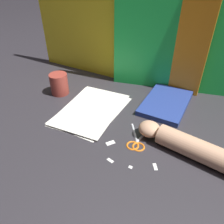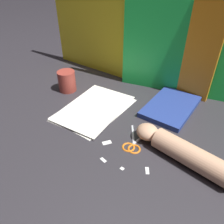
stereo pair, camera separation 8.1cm
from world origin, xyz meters
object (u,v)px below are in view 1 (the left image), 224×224
at_px(book_closed, 166,103).
at_px(mug, 59,84).
at_px(hand_forearm, 186,145).
at_px(scissors, 137,141).
at_px(paper_stack, 91,109).

distance_m(book_closed, mug, 0.49).
bearing_deg(book_closed, hand_forearm, -65.24).
height_order(scissors, mug, mug).
bearing_deg(paper_stack, mug, 161.34).
bearing_deg(scissors, book_closed, 81.53).
bearing_deg(hand_forearm, book_closed, 114.76).
bearing_deg(book_closed, scissors, -98.47).
distance_m(paper_stack, hand_forearm, 0.41).
height_order(paper_stack, scissors, scissors).
bearing_deg(hand_forearm, scissors, -174.47).
relative_size(book_closed, scissors, 1.92).
height_order(book_closed, hand_forearm, hand_forearm).
xyz_separation_m(hand_forearm, mug, (-0.60, 0.16, 0.01)).
bearing_deg(book_closed, paper_stack, -148.60).
bearing_deg(paper_stack, hand_forearm, -12.42).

